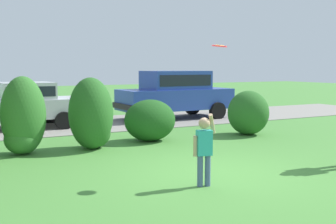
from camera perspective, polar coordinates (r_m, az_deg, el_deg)
ground_plane at (r=8.51m, az=6.33°, el=-8.08°), size 80.00×80.00×0.00m
driveway_strip at (r=15.64m, az=-10.44°, el=-1.62°), size 28.00×4.40×0.02m
shrub_centre_left at (r=10.66m, az=-18.86°, el=-1.08°), size 1.05×0.94×1.86m
shrub_centre at (r=10.91m, az=-10.24°, el=-0.71°), size 1.11×1.24×1.82m
shrub_centre_right at (r=11.92m, az=-2.51°, el=-1.32°), size 1.47×1.23×1.17m
shrub_far_end at (r=13.24m, az=10.71°, el=-0.10°), size 1.26×1.26×1.35m
parked_sedan at (r=15.11m, az=-19.21°, el=1.06°), size 4.43×2.16×1.56m
parked_suv at (r=16.98m, az=1.00°, el=2.69°), size 4.73×2.16×1.92m
child_thrower at (r=7.40m, az=4.86°, el=-4.53°), size 0.47×0.23×1.29m
frisbee at (r=7.95m, az=6.91°, el=8.78°), size 0.28×0.28×0.07m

